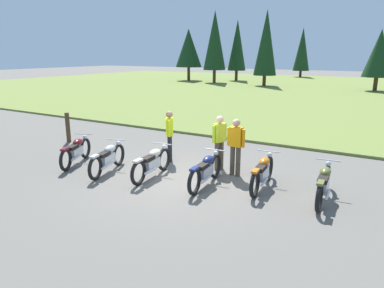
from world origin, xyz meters
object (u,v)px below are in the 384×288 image
(rider_near_row_end, at_px, (170,133))
(rider_with_back_turned, at_px, (236,144))
(motorcycle_silver, at_px, (108,158))
(motorcycle_olive, at_px, (324,183))
(rider_checking_bike, at_px, (219,139))
(trail_marker_post, at_px, (68,127))
(motorcycle_navy, at_px, (206,170))
(motorcycle_maroon, at_px, (76,151))
(motorcycle_orange, at_px, (263,172))
(motorcycle_cream, at_px, (152,163))

(rider_near_row_end, bearing_deg, rider_with_back_turned, -4.90)
(motorcycle_silver, bearing_deg, rider_with_back_turned, 26.39)
(motorcycle_olive, distance_m, rider_with_back_turned, 2.69)
(rider_checking_bike, bearing_deg, motorcycle_silver, -144.86)
(rider_with_back_turned, xyz_separation_m, rider_checking_bike, (-0.65, 0.25, 0.00))
(trail_marker_post, bearing_deg, motorcycle_silver, -26.08)
(motorcycle_navy, bearing_deg, rider_with_back_turned, 74.10)
(motorcycle_maroon, height_order, rider_near_row_end, rider_near_row_end)
(motorcycle_silver, xyz_separation_m, motorcycle_olive, (5.96, 1.09, 0.00))
(rider_near_row_end, bearing_deg, motorcycle_orange, -12.44)
(motorcycle_cream, bearing_deg, motorcycle_olive, 9.60)
(motorcycle_maroon, height_order, motorcycle_navy, same)
(motorcycle_olive, distance_m, rider_checking_bike, 3.37)
(motorcycle_silver, distance_m, motorcycle_orange, 4.55)
(motorcycle_maroon, xyz_separation_m, motorcycle_cream, (2.85, 0.24, 0.00))
(rider_near_row_end, xyz_separation_m, rider_checking_bike, (1.79, 0.04, 0.00))
(motorcycle_olive, xyz_separation_m, rider_with_back_turned, (-2.58, 0.58, 0.51))
(motorcycle_cream, distance_m, rider_checking_bike, 2.14)
(motorcycle_orange, bearing_deg, motorcycle_cream, -165.13)
(motorcycle_navy, xyz_separation_m, trail_marker_post, (-7.09, 1.47, 0.15))
(motorcycle_olive, distance_m, trail_marker_post, 10.04)
(trail_marker_post, bearing_deg, motorcycle_orange, -5.78)
(motorcycle_orange, relative_size, trail_marker_post, 1.78)
(motorcycle_olive, relative_size, trail_marker_post, 1.78)
(motorcycle_navy, distance_m, trail_marker_post, 7.24)
(motorcycle_navy, height_order, motorcycle_olive, same)
(motorcycle_cream, relative_size, motorcycle_orange, 1.00)
(motorcycle_navy, bearing_deg, motorcycle_orange, 24.23)
(rider_with_back_turned, bearing_deg, motorcycle_maroon, -161.69)
(motorcycle_orange, relative_size, rider_checking_bike, 1.26)
(rider_checking_bike, bearing_deg, motorcycle_navy, -77.51)
(rider_near_row_end, bearing_deg, motorcycle_olive, -8.98)
(motorcycle_olive, height_order, rider_checking_bike, rider_checking_bike)
(motorcycle_maroon, xyz_separation_m, motorcycle_navy, (4.50, 0.43, 0.00))
(motorcycle_orange, relative_size, rider_with_back_turned, 1.26)
(rider_with_back_turned, bearing_deg, motorcycle_cream, -145.60)
(motorcycle_orange, xyz_separation_m, trail_marker_post, (-8.46, 0.86, 0.15))
(motorcycle_orange, height_order, rider_with_back_turned, rider_with_back_turned)
(motorcycle_navy, xyz_separation_m, motorcycle_orange, (1.36, 0.61, 0.00))
(motorcycle_cream, xyz_separation_m, motorcycle_orange, (3.01, 0.80, 0.00))
(motorcycle_cream, xyz_separation_m, motorcycle_navy, (1.65, 0.19, 0.00))
(rider_checking_bike, bearing_deg, trail_marker_post, 179.55)
(rider_with_back_turned, height_order, trail_marker_post, rider_with_back_turned)
(motorcycle_maroon, height_order, trail_marker_post, trail_marker_post)
(motorcycle_olive, bearing_deg, rider_with_back_turned, 167.24)
(trail_marker_post, bearing_deg, rider_with_back_turned, -2.32)
(motorcycle_cream, distance_m, motorcycle_navy, 1.66)
(motorcycle_cream, xyz_separation_m, motorcycle_olive, (4.55, 0.77, 0.00))
(motorcycle_silver, height_order, motorcycle_olive, same)
(motorcycle_maroon, xyz_separation_m, motorcycle_olive, (7.41, 1.01, 0.00))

